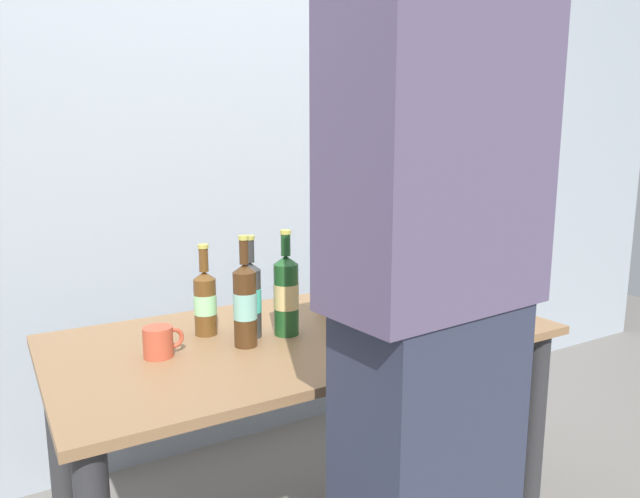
{
  "coord_description": "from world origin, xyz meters",
  "views": [
    {
      "loc": [
        -0.82,
        -1.48,
        1.3
      ],
      "look_at": [
        0.05,
        0.0,
        0.99
      ],
      "focal_mm": 32.29,
      "sensor_mm": 36.0,
      "label": 1
    }
  ],
  "objects_px": {
    "laptop": "(379,298)",
    "beer_bottle_dark": "(245,303)",
    "beer_bottle_amber": "(250,297)",
    "person_figure": "(432,333)",
    "beer_bottle_brown": "(205,301)",
    "coffee_mug": "(159,342)",
    "beer_bottle_green": "(286,294)"
  },
  "relations": [
    {
      "from": "beer_bottle_brown",
      "to": "coffee_mug",
      "type": "height_order",
      "value": "beer_bottle_brown"
    },
    {
      "from": "beer_bottle_green",
      "to": "beer_bottle_brown",
      "type": "bearing_deg",
      "value": 149.94
    },
    {
      "from": "beer_bottle_brown",
      "to": "beer_bottle_amber",
      "type": "bearing_deg",
      "value": -39.18
    },
    {
      "from": "beer_bottle_amber",
      "to": "beer_bottle_dark",
      "type": "xyz_separation_m",
      "value": [
        -0.05,
        -0.07,
        0.0
      ]
    },
    {
      "from": "laptop",
      "to": "beer_bottle_dark",
      "type": "distance_m",
      "value": 0.56
    },
    {
      "from": "beer_bottle_green",
      "to": "beer_bottle_amber",
      "type": "bearing_deg",
      "value": 162.0
    },
    {
      "from": "beer_bottle_brown",
      "to": "person_figure",
      "type": "distance_m",
      "value": 0.79
    },
    {
      "from": "beer_bottle_dark",
      "to": "beer_bottle_green",
      "type": "xyz_separation_m",
      "value": [
        0.15,
        0.03,
        0.0
      ]
    },
    {
      "from": "beer_bottle_brown",
      "to": "coffee_mug",
      "type": "bearing_deg",
      "value": -146.36
    },
    {
      "from": "laptop",
      "to": "coffee_mug",
      "type": "height_order",
      "value": "laptop"
    },
    {
      "from": "beer_bottle_brown",
      "to": "person_figure",
      "type": "relative_size",
      "value": 0.15
    },
    {
      "from": "laptop",
      "to": "person_figure",
      "type": "xyz_separation_m",
      "value": [
        -0.38,
        -0.7,
        0.14
      ]
    },
    {
      "from": "beer_bottle_amber",
      "to": "coffee_mug",
      "type": "relative_size",
      "value": 2.76
    },
    {
      "from": "laptop",
      "to": "person_figure",
      "type": "height_order",
      "value": "person_figure"
    },
    {
      "from": "beer_bottle_dark",
      "to": "beer_bottle_amber",
      "type": "bearing_deg",
      "value": 55.54
    },
    {
      "from": "laptop",
      "to": "beer_bottle_dark",
      "type": "relative_size",
      "value": 1.33
    },
    {
      "from": "beer_bottle_green",
      "to": "person_figure",
      "type": "height_order",
      "value": "person_figure"
    },
    {
      "from": "beer_bottle_amber",
      "to": "beer_bottle_dark",
      "type": "height_order",
      "value": "beer_bottle_dark"
    },
    {
      "from": "beer_bottle_green",
      "to": "person_figure",
      "type": "relative_size",
      "value": 0.17
    },
    {
      "from": "beer_bottle_amber",
      "to": "beer_bottle_green",
      "type": "bearing_deg",
      "value": -18.0
    },
    {
      "from": "beer_bottle_amber",
      "to": "coffee_mug",
      "type": "xyz_separation_m",
      "value": [
        -0.28,
        -0.03,
        -0.08
      ]
    },
    {
      "from": "beer_bottle_amber",
      "to": "beer_bottle_dark",
      "type": "relative_size",
      "value": 0.96
    },
    {
      "from": "beer_bottle_dark",
      "to": "person_figure",
      "type": "height_order",
      "value": "person_figure"
    },
    {
      "from": "coffee_mug",
      "to": "beer_bottle_green",
      "type": "bearing_deg",
      "value": -1.06
    },
    {
      "from": "beer_bottle_amber",
      "to": "person_figure",
      "type": "distance_m",
      "value": 0.67
    },
    {
      "from": "beer_bottle_brown",
      "to": "beer_bottle_green",
      "type": "bearing_deg",
      "value": -30.06
    },
    {
      "from": "beer_bottle_amber",
      "to": "beer_bottle_green",
      "type": "distance_m",
      "value": 0.11
    },
    {
      "from": "beer_bottle_dark",
      "to": "person_figure",
      "type": "xyz_separation_m",
      "value": [
        0.16,
        -0.6,
        0.06
      ]
    },
    {
      "from": "laptop",
      "to": "beer_bottle_dark",
      "type": "xyz_separation_m",
      "value": [
        -0.54,
        -0.1,
        0.08
      ]
    },
    {
      "from": "beer_bottle_dark",
      "to": "beer_bottle_brown",
      "type": "relative_size",
      "value": 1.15
    },
    {
      "from": "coffee_mug",
      "to": "person_figure",
      "type": "bearing_deg",
      "value": -58.36
    },
    {
      "from": "beer_bottle_amber",
      "to": "beer_bottle_brown",
      "type": "bearing_deg",
      "value": 140.82
    }
  ]
}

